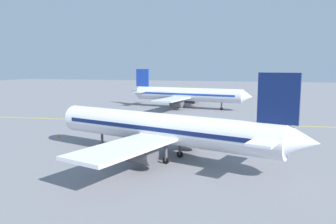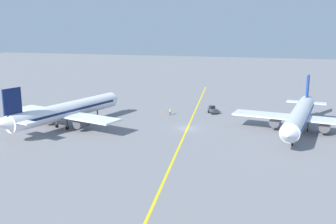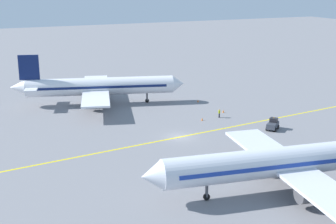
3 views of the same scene
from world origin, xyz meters
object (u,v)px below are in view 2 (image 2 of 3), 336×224
(airplane_adjacent_stand, at_px, (66,111))
(ground_crew_worker, at_px, (170,112))
(traffic_cone_near_nose, at_px, (163,111))
(traffic_cone_mid_apron, at_px, (128,110))
(baggage_tug_dark, at_px, (213,110))
(traffic_cone_by_wingtip, at_px, (167,117))
(airplane_at_gate, at_px, (300,116))
(traffic_cone_far_edge, at_px, (286,117))

(airplane_adjacent_stand, bearing_deg, ground_crew_worker, -136.80)
(traffic_cone_near_nose, distance_m, traffic_cone_mid_apron, 9.27)
(baggage_tug_dark, xyz_separation_m, traffic_cone_mid_apron, (22.06, 2.87, -0.63))
(airplane_adjacent_stand, bearing_deg, traffic_cone_by_wingtip, -144.05)
(airplane_adjacent_stand, height_order, ground_crew_worker, airplane_adjacent_stand)
(airplane_at_gate, bearing_deg, airplane_adjacent_stand, 10.25)
(airplane_at_gate, xyz_separation_m, baggage_tug_dark, (20.44, -13.53, -2.81))
(baggage_tug_dark, xyz_separation_m, traffic_cone_near_nose, (12.82, 2.20, -0.63))
(ground_crew_worker, height_order, traffic_cone_by_wingtip, ground_crew_worker)
(ground_crew_worker, bearing_deg, airplane_at_gate, 163.92)
(airplane_at_gate, distance_m, traffic_cone_far_edge, 13.87)
(baggage_tug_dark, bearing_deg, traffic_cone_mid_apron, 7.42)
(traffic_cone_mid_apron, bearing_deg, traffic_cone_far_edge, -176.35)
(baggage_tug_dark, bearing_deg, ground_crew_worker, 25.02)
(airplane_at_gate, distance_m, airplane_adjacent_stand, 50.25)
(airplane_at_gate, bearing_deg, traffic_cone_near_nose, -18.81)
(ground_crew_worker, bearing_deg, traffic_cone_by_wingtip, 94.88)
(baggage_tug_dark, bearing_deg, traffic_cone_by_wingtip, 41.06)
(traffic_cone_mid_apron, height_order, traffic_cone_far_edge, same)
(traffic_cone_by_wingtip, relative_size, traffic_cone_far_edge, 1.00)
(baggage_tug_dark, height_order, traffic_cone_by_wingtip, baggage_tug_dark)
(airplane_adjacent_stand, bearing_deg, traffic_cone_far_edge, -154.75)
(traffic_cone_mid_apron, bearing_deg, baggage_tug_dark, -172.58)
(traffic_cone_near_nose, xyz_separation_m, traffic_cone_far_edge, (-30.77, -1.88, 0.00))
(airplane_adjacent_stand, relative_size, traffic_cone_mid_apron, 63.48)
(ground_crew_worker, height_order, traffic_cone_mid_apron, ground_crew_worker)
(baggage_tug_dark, relative_size, ground_crew_worker, 1.95)
(airplane_at_gate, xyz_separation_m, airplane_adjacent_stand, (49.44, 8.94, 0.00))
(traffic_cone_by_wingtip, bearing_deg, baggage_tug_dark, -138.94)
(baggage_tug_dark, distance_m, ground_crew_worker, 11.16)
(airplane_adjacent_stand, relative_size, traffic_cone_by_wingtip, 63.48)
(traffic_cone_near_nose, xyz_separation_m, traffic_cone_by_wingtip, (-3.03, 6.33, 0.00))
(airplane_adjacent_stand, relative_size, ground_crew_worker, 20.78)
(baggage_tug_dark, bearing_deg, traffic_cone_near_nose, 9.75)
(ground_crew_worker, relative_size, traffic_cone_by_wingtip, 3.05)
(ground_crew_worker, distance_m, traffic_cone_by_wingtip, 3.87)
(traffic_cone_far_edge, bearing_deg, traffic_cone_near_nose, 3.50)
(baggage_tug_dark, relative_size, traffic_cone_near_nose, 5.96)
(traffic_cone_mid_apron, bearing_deg, airplane_at_gate, 165.93)
(ground_crew_worker, relative_size, traffic_cone_mid_apron, 3.05)
(baggage_tug_dark, xyz_separation_m, traffic_cone_far_edge, (-17.95, 0.32, -0.63))
(traffic_cone_by_wingtip, bearing_deg, ground_crew_worker, -85.12)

